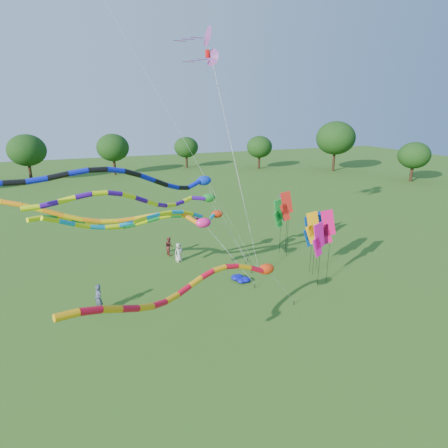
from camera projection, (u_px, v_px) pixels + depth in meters
name	position (u px, v px, depth m)	size (l,w,h in m)	color
ground	(252.00, 307.00, 23.41)	(160.00, 160.00, 0.00)	#2F5C18
tree_ring	(266.00, 270.00, 15.67)	(118.87, 119.78, 9.65)	#382314
tube_kite_red	(210.00, 282.00, 17.57)	(12.86, 6.38, 6.27)	black
tube_kite_orange	(116.00, 216.00, 22.14)	(17.03, 2.23, 8.02)	black
tube_kite_purple	(157.00, 200.00, 22.44)	(14.22, 5.80, 8.43)	black
tube_kite_blue	(136.00, 180.00, 19.79)	(15.90, 5.59, 9.98)	black
tube_kite_cyan	(167.00, 218.00, 23.36)	(13.75, 5.82, 7.38)	black
tube_kite_green	(149.00, 220.00, 24.92)	(13.68, 4.66, 6.90)	black
delta_kite_high_a	(206.00, 37.00, 25.14)	(4.95, 4.28, 17.30)	black
delta_kite_high_c	(212.00, 58.00, 27.51)	(3.88, 6.31, 16.39)	black
banner_pole_magenta_b	(327.00, 227.00, 25.59)	(1.10, 0.53, 5.39)	black
banner_pole_magenta_a	(319.00, 240.00, 25.07)	(1.15, 0.31, 4.72)	black
banner_pole_blue_b	(316.00, 228.00, 27.64)	(1.14, 0.37, 4.70)	black
banner_pole_blue_a	(310.00, 231.00, 27.41)	(1.16, 0.10, 4.56)	black
banner_pole_red	(286.00, 206.00, 30.18)	(1.15, 0.33, 5.59)	black
banner_pole_orange	(313.00, 228.00, 26.84)	(1.14, 0.40, 4.93)	black
banner_pole_violet	(285.00, 207.00, 31.33)	(1.16, 0.09, 5.27)	black
banner_pole_green	(279.00, 213.00, 30.97)	(1.16, 0.27, 4.82)	black
blue_nylon_heap	(242.00, 276.00, 27.22)	(1.31, 0.79, 0.43)	#0C11A3
person_a	(179.00, 252.00, 30.16)	(0.76, 0.50, 1.56)	beige
person_b	(99.00, 299.00, 22.56)	(0.67, 0.44, 1.83)	#43495E
person_c	(169.00, 246.00, 31.46)	(0.78, 0.60, 1.60)	brown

